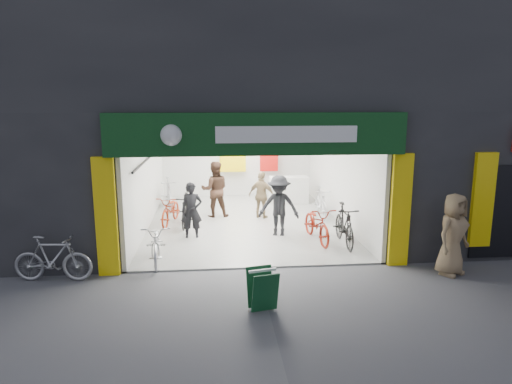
{
  "coord_description": "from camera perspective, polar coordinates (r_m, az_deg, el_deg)",
  "views": [
    {
      "loc": [
        -0.96,
        -9.74,
        3.76
      ],
      "look_at": [
        0.11,
        1.5,
        1.47
      ],
      "focal_mm": 32.0,
      "sensor_mm": 36.0,
      "label": 1
    }
  ],
  "objects": [
    {
      "name": "pedestrian_near",
      "position": [
        10.78,
        23.39,
        -4.89
      ],
      "size": [
        1.05,
        0.94,
        1.81
      ],
      "primitive_type": "imported",
      "rotation": [
        0.0,
        0.0,
        0.52
      ],
      "color": "#8C7351",
      "rests_on": "ground"
    },
    {
      "name": "customer_b",
      "position": [
        14.76,
        -5.16,
        0.29
      ],
      "size": [
        0.9,
        0.71,
        1.83
      ],
      "primitive_type": "imported",
      "rotation": [
        0.0,
        0.0,
        3.16
      ],
      "color": "#3C271B",
      "rests_on": "ground"
    },
    {
      "name": "customer_c",
      "position": [
        12.65,
        2.88,
        -1.8
      ],
      "size": [
        1.25,
        0.92,
        1.73
      ],
      "primitive_type": "imported",
      "rotation": [
        0.0,
        0.0,
        -0.27
      ],
      "color": "black",
      "rests_on": "ground"
    },
    {
      "name": "bike_left_front",
      "position": [
        11.0,
        -12.32,
        -6.16
      ],
      "size": [
        0.82,
        1.89,
        0.97
      ],
      "primitive_type": "imported",
      "rotation": [
        0.0,
        0.0,
        0.1
      ],
      "color": "silver",
      "rests_on": "ground"
    },
    {
      "name": "bike_right_mid",
      "position": [
        12.38,
        7.64,
        -3.95
      ],
      "size": [
        0.85,
        1.94,
        0.99
      ],
      "primitive_type": "imported",
      "rotation": [
        0.0,
        0.0,
        0.11
      ],
      "color": "maroon",
      "rests_on": "ground"
    },
    {
      "name": "parked_bike",
      "position": [
        10.54,
        -24.07,
        -7.61
      ],
      "size": [
        1.69,
        0.63,
        0.99
      ],
      "primitive_type": "imported",
      "rotation": [
        0.0,
        0.0,
        1.47
      ],
      "color": "#A7A8AC",
      "rests_on": "ground"
    },
    {
      "name": "bike_left_midfront",
      "position": [
        13.88,
        -8.78,
        -2.3
      ],
      "size": [
        0.58,
        1.68,
        0.99
      ],
      "primitive_type": "imported",
      "rotation": [
        0.0,
        0.0,
        -0.07
      ],
      "color": "black",
      "rests_on": "ground"
    },
    {
      "name": "bike_left_midback",
      "position": [
        14.2,
        -10.6,
        -2.21
      ],
      "size": [
        0.92,
        1.82,
        0.91
      ],
      "primitive_type": "imported",
      "rotation": [
        0.0,
        0.0,
        -0.19
      ],
      "color": "#9A280E",
      "rests_on": "ground"
    },
    {
      "name": "building",
      "position": [
        14.86,
        1.83,
        13.58
      ],
      "size": [
        17.0,
        10.27,
        8.0
      ],
      "color": "#232326",
      "rests_on": "ground"
    },
    {
      "name": "bike_left_back",
      "position": [
        16.03,
        -10.86,
        -0.28
      ],
      "size": [
        0.79,
        1.92,
        1.12
      ],
      "primitive_type": "imported",
      "rotation": [
        0.0,
        0.0,
        0.15
      ],
      "color": "#A8A8AD",
      "rests_on": "ground"
    },
    {
      "name": "ground",
      "position": [
        10.48,
        0.17,
        -9.56
      ],
      "size": [
        60.0,
        60.0,
        0.0
      ],
      "primitive_type": "plane",
      "color": "#56565B",
      "rests_on": "ground"
    },
    {
      "name": "sandwich_board",
      "position": [
        8.41,
        0.82,
        -11.97
      ],
      "size": [
        0.58,
        0.59,
        0.75
      ],
      "rotation": [
        0.0,
        0.0,
        0.22
      ],
      "color": "#104121",
      "rests_on": "ground"
    },
    {
      "name": "bike_right_front",
      "position": [
        12.14,
        10.98,
        -4.09
      ],
      "size": [
        0.58,
        1.85,
        1.1
      ],
      "primitive_type": "imported",
      "rotation": [
        0.0,
        0.0,
        -0.04
      ],
      "color": "black",
      "rests_on": "ground"
    },
    {
      "name": "bike_right_back",
      "position": [
        14.92,
        8.09,
        -1.3
      ],
      "size": [
        0.51,
        1.67,
        1.0
      ],
      "primitive_type": "imported",
      "rotation": [
        0.0,
        0.0,
        -0.03
      ],
      "color": "silver",
      "rests_on": "ground"
    },
    {
      "name": "customer_d",
      "position": [
        14.51,
        0.73,
        -0.46
      ],
      "size": [
        0.97,
        0.78,
        1.54
      ],
      "primitive_type": "imported",
      "rotation": [
        0.0,
        0.0,
        2.61
      ],
      "color": "#866F4E",
      "rests_on": "ground"
    },
    {
      "name": "customer_a",
      "position": [
        12.56,
        -8.03,
        -2.37
      ],
      "size": [
        0.59,
        0.4,
        1.57
      ],
      "primitive_type": "imported",
      "rotation": [
        0.0,
        0.0,
        0.04
      ],
      "color": "black",
      "rests_on": "ground"
    }
  ]
}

